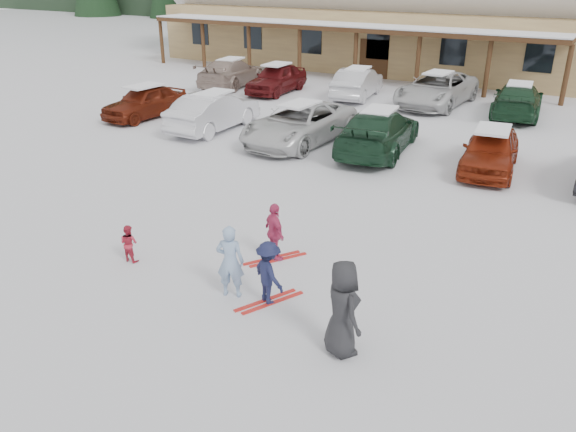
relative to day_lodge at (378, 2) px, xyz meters
The scene contains 19 objects.
ground 29.63m from the day_lodge, 72.16° to the right, with size 160.00×160.00×0.00m, color white.
day_lodge is the anchor object (origin of this frame).
adult_skier 30.55m from the day_lodge, 72.41° to the right, with size 0.56×0.37×1.53m, color #8AA8CC.
toddler_red 29.85m from the day_lodge, 77.58° to the right, with size 0.42×0.33×0.86m, color #B52437.
child_navy 30.66m from the day_lodge, 70.90° to the right, with size 0.85×0.49×1.31m, color #171A3C.
skis_child_navy 30.73m from the day_lodge, 70.90° to the right, with size 0.20×1.40×0.03m, color red.
child_magenta 28.92m from the day_lodge, 71.47° to the right, with size 0.79×0.33×1.36m, color #C73664.
skis_child_magenta 29.01m from the day_lodge, 71.47° to the right, with size 0.20×1.40×0.03m, color red.
bystander_dark 31.92m from the day_lodge, 68.08° to the right, with size 0.85×0.55×1.73m, color black.
parked_car_0 19.54m from the day_lodge, 98.00° to the right, with size 1.63×4.06×1.38m, color #5E1B0C.
parked_car_1 19.46m from the day_lodge, 86.59° to the right, with size 1.59×4.56×1.50m, color silver.
parked_car_2 19.88m from the day_lodge, 75.23° to the right, with size 2.44×5.30×1.47m, color silver.
parked_car_3 20.41m from the day_lodge, 66.77° to the right, with size 2.12×5.22×1.52m, color #193924.
parked_car_4 22.25m from the day_lodge, 57.54° to the right, with size 1.63×4.05×1.38m, color maroon.
parked_car_7 12.44m from the day_lodge, 107.71° to the right, with size 2.08×5.11×1.48m, color gray.
parked_car_8 12.06m from the day_lodge, 92.98° to the right, with size 1.74×4.33×1.47m, color #581113.
parked_car_9 11.61m from the day_lodge, 71.59° to the right, with size 1.55×4.45×1.47m, color #BDBCC1.
parked_car_10 13.07m from the day_lodge, 53.99° to the right, with size 2.57×5.57×1.55m, color silver.
parked_car_11 15.64m from the day_lodge, 43.23° to the right, with size 1.99×4.89×1.42m, color #183B23.
Camera 1 is at (6.13, -8.71, 6.03)m, focal length 35.00 mm.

